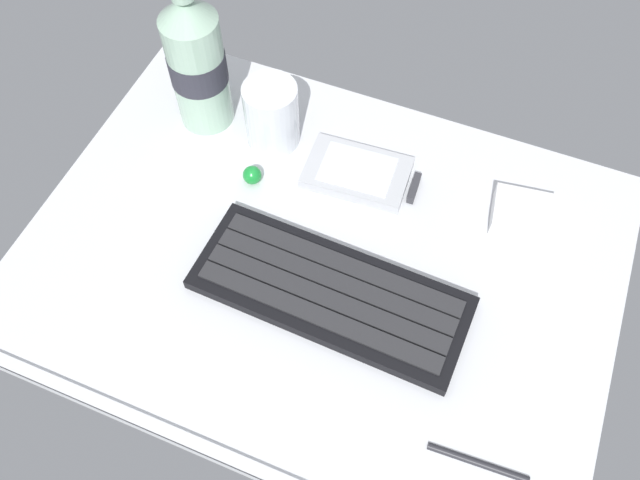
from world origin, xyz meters
TOP-DOWN VIEW (x-y plane):
  - ground_plane at (0.00, -0.23)cm, footprint 64.00×48.00cm
  - keyboard at (2.93, -4.30)cm, footprint 29.37×12.02cm
  - handheld_device at (0.66, 11.51)cm, footprint 13.14×8.36cm
  - juice_cup at (-11.45, 13.04)cm, footprint 6.40×6.40cm
  - water_bottle at (-20.63, 13.34)cm, footprint 6.73×6.73cm
  - charger_block at (19.45, 12.71)cm, footprint 7.71×6.51cm
  - trackball_mouse at (-11.07, 6.28)cm, footprint 2.20×2.20cm
  - stylus_pen at (21.90, -15.13)cm, footprint 9.52×1.19cm

SIDE VIEW (x-z plane):
  - ground_plane at x=0.00cm, z-range -2.39..0.41cm
  - stylus_pen at x=21.90cm, z-range 0.00..0.70cm
  - handheld_device at x=0.66cm, z-range -0.02..1.48cm
  - keyboard at x=2.93cm, z-range -0.04..1.66cm
  - trackball_mouse at x=-11.07cm, z-range 0.00..2.20cm
  - charger_block at x=19.45cm, z-range 0.00..2.40cm
  - juice_cup at x=-11.45cm, z-range -0.34..8.16cm
  - water_bottle at x=-20.63cm, z-range -1.39..19.41cm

